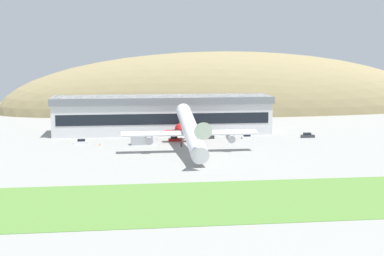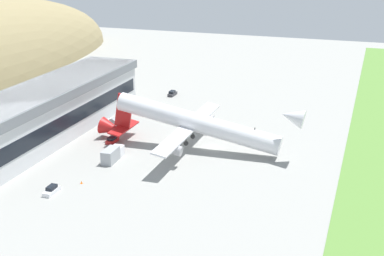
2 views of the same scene
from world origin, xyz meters
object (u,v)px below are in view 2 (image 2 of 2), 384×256
at_px(service_car_1, 112,140).
at_px(traffic_cone_0, 81,182).
at_px(cargo_airplane, 193,123).
at_px(service_car_3, 51,190).
at_px(terminal_building, 44,110).
at_px(service_car_0, 145,112).
at_px(service_car_2, 172,94).
at_px(fuel_truck, 117,122).
at_px(box_truck, 112,154).

distance_m(service_car_1, traffic_cone_0, 24.44).
distance_m(cargo_airplane, service_car_1, 21.64).
xyz_separation_m(cargo_airplane, service_car_3, (-32.61, 18.86, -5.84)).
height_order(terminal_building, service_car_3, terminal_building).
distance_m(service_car_0, traffic_cone_0, 49.08).
distance_m(service_car_2, traffic_cone_0, 69.68).
height_order(terminal_building, service_car_2, terminal_building).
relative_size(cargo_airplane, traffic_cone_0, 89.22).
bearing_deg(terminal_building, service_car_0, -29.86).
distance_m(service_car_2, fuel_truck, 35.04).
relative_size(cargo_airplane, box_truck, 6.40).
bearing_deg(service_car_0, service_car_3, -176.20).
xyz_separation_m(terminal_building, service_car_0, (27.23, -15.63, -6.94)).
relative_size(terminal_building, service_car_1, 19.48).
height_order(cargo_airplane, service_car_0, cargo_airplane).
height_order(cargo_airplane, service_car_1, cargo_airplane).
distance_m(terminal_building, service_car_1, 18.95).
bearing_deg(service_car_1, service_car_0, 4.23).
bearing_deg(service_car_0, service_car_1, -175.77).
distance_m(terminal_building, service_car_2, 51.11).
bearing_deg(service_car_1, box_truck, -152.16).
xyz_separation_m(box_truck, traffic_cone_0, (-13.51, 0.36, -1.19)).
bearing_deg(fuel_truck, service_car_3, -172.05).
height_order(service_car_1, service_car_3, service_car_3).
bearing_deg(service_car_0, cargo_airplane, -134.32).
height_order(box_truck, traffic_cone_0, box_truck).
xyz_separation_m(cargo_airplane, service_car_2, (42.74, 22.00, -5.79)).
relative_size(box_truck, traffic_cone_0, 13.95).
xyz_separation_m(service_car_1, box_truck, (-10.38, -5.48, 0.85)).
bearing_deg(service_car_2, terminal_building, 161.46).
relative_size(service_car_1, service_car_3, 0.92).
bearing_deg(service_car_2, cargo_airplane, -152.76).
distance_m(service_car_3, traffic_cone_0, 6.84).
xyz_separation_m(service_car_1, fuel_truck, (10.55, 3.85, 0.94)).
bearing_deg(box_truck, service_car_3, 169.29).
height_order(service_car_0, service_car_3, service_car_3).
bearing_deg(traffic_cone_0, service_car_1, 12.11).
bearing_deg(service_car_0, service_car_2, -1.30).
xyz_separation_m(service_car_3, fuel_truck, (40.41, 5.64, 0.92)).
distance_m(service_car_1, service_car_2, 45.51).
bearing_deg(box_truck, fuel_truck, 24.02).
bearing_deg(box_truck, service_car_2, 6.97).
bearing_deg(service_car_3, service_car_0, 3.80).
height_order(cargo_airplane, service_car_2, cargo_airplane).
height_order(fuel_truck, traffic_cone_0, fuel_truck).
xyz_separation_m(cargo_airplane, traffic_cone_0, (-26.64, 15.53, -6.20)).
bearing_deg(terminal_building, service_car_2, -18.54).
xyz_separation_m(service_car_3, box_truck, (19.48, -3.68, 0.83)).
bearing_deg(service_car_2, service_car_0, 178.70).
bearing_deg(fuel_truck, service_car_0, -8.13).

